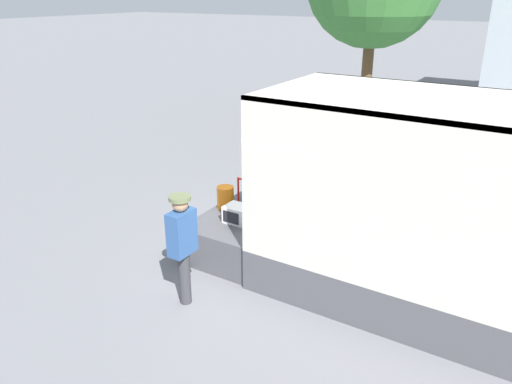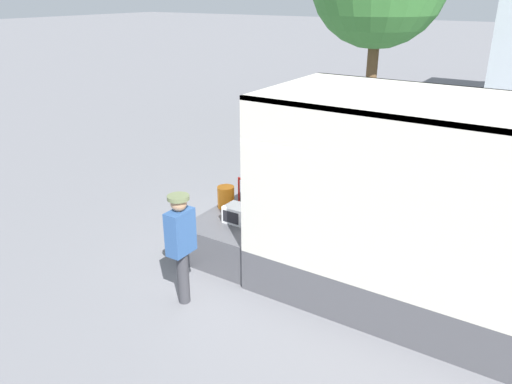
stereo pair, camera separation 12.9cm
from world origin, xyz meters
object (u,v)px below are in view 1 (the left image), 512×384
microwave (239,214)px  orange_bucket (225,197)px  portable_generator (262,194)px  worker_person (182,239)px

microwave → orange_bucket: 0.71m
portable_generator → orange_bucket: size_ratio=1.74×
orange_bucket → worker_person: 2.12m
portable_generator → orange_bucket: portable_generator is taller
portable_generator → worker_person: 2.50m
microwave → orange_bucket: bearing=144.7°
orange_bucket → worker_person: worker_person is taller
orange_bucket → worker_person: bearing=-72.2°
orange_bucket → microwave: bearing=-35.3°
portable_generator → worker_person: bearing=-86.8°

